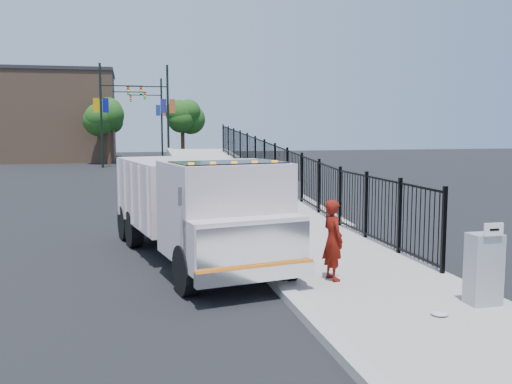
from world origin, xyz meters
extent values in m
plane|color=black|center=(0.00, 0.00, 0.00)|extent=(120.00, 120.00, 0.00)
cube|color=#9E998E|center=(1.93, -2.00, 0.06)|extent=(3.55, 12.00, 0.12)
cube|color=#ADAAA3|center=(0.00, -2.00, 0.08)|extent=(0.30, 12.00, 0.16)
cube|color=#9E998E|center=(2.12, 16.00, 0.00)|extent=(3.95, 24.06, 3.19)
cube|color=black|center=(3.55, 12.00, 0.90)|extent=(0.10, 28.00, 1.80)
cube|color=black|center=(-1.40, 1.07, 0.53)|extent=(2.23, 6.67, 0.21)
cube|color=silver|center=(-0.97, -1.12, 1.51)|extent=(2.65, 2.54, 1.94)
cube|color=silver|center=(-0.73, -2.32, 1.02)|extent=(2.37, 1.11, 0.97)
cube|color=silver|center=(-0.66, -2.67, 1.02)|extent=(2.21, 0.51, 0.83)
cube|color=silver|center=(-0.65, -2.74, 0.53)|extent=(2.32, 0.62, 0.27)
cube|color=orange|center=(-0.65, -2.74, 0.68)|extent=(2.30, 0.50, 0.06)
cube|color=black|center=(-0.92, -1.36, 2.09)|extent=(2.34, 1.65, 0.83)
cube|color=silver|center=(-1.64, 2.31, 1.51)|extent=(3.08, 4.45, 1.65)
cube|color=silver|center=(-1.97, -2.31, 1.94)|extent=(0.07, 0.07, 0.34)
cube|color=silver|center=(0.41, -1.84, 1.94)|extent=(0.07, 0.07, 0.34)
cube|color=orange|center=(-1.71, -1.86, 2.50)|extent=(0.11, 0.10, 0.06)
cube|color=orange|center=(-1.28, -1.78, 2.50)|extent=(0.11, 0.10, 0.06)
cube|color=orange|center=(-0.85, -1.70, 2.50)|extent=(0.11, 0.10, 0.06)
cube|color=orange|center=(-0.43, -1.61, 2.50)|extent=(0.11, 0.10, 0.06)
cube|color=orange|center=(0.00, -1.53, 2.50)|extent=(0.11, 0.10, 0.06)
cylinder|color=black|center=(-1.84, -1.99, 0.49)|extent=(0.49, 1.01, 0.97)
cylinder|color=black|center=(0.17, -1.59, 0.49)|extent=(0.49, 1.01, 0.97)
cylinder|color=black|center=(-2.76, 2.68, 0.49)|extent=(0.49, 1.01, 0.97)
cylinder|color=black|center=(-0.75, 3.08, 0.49)|extent=(0.49, 1.01, 0.97)
cylinder|color=black|center=(-2.96, 3.73, 0.49)|extent=(0.49, 1.01, 0.97)
cylinder|color=black|center=(-0.96, 4.13, 0.49)|extent=(0.49, 1.01, 0.97)
imported|color=#641009|center=(1.10, -1.97, 0.94)|extent=(0.48, 0.65, 1.63)
cube|color=gray|center=(3.10, -4.05, 0.75)|extent=(0.55, 0.40, 1.25)
cube|color=white|center=(3.10, -4.27, 1.48)|extent=(0.35, 0.04, 0.22)
ellipsoid|color=silver|center=(2.05, -4.44, 0.16)|extent=(0.29, 0.29, 0.07)
cylinder|color=black|center=(-4.75, 33.12, 4.00)|extent=(0.18, 0.18, 8.00)
cube|color=black|center=(-3.15, 33.12, 6.30)|extent=(3.20, 0.08, 0.08)
cube|color=black|center=(-1.71, 33.12, 5.95)|extent=(0.18, 0.22, 0.60)
cube|color=#0A0E81|center=(-4.40, 33.12, 4.80)|extent=(0.45, 0.04, 1.10)
cube|color=#D59609|center=(-5.10, 33.12, 4.80)|extent=(0.45, 0.04, 1.10)
cylinder|color=black|center=(0.37, 33.46, 4.00)|extent=(0.18, 0.18, 8.00)
cube|color=black|center=(-1.23, 33.46, 6.30)|extent=(3.20, 0.08, 0.08)
cube|color=black|center=(-2.67, 33.46, 5.95)|extent=(0.18, 0.22, 0.60)
cube|color=#C05227|center=(0.72, 33.46, 4.80)|extent=(0.45, 0.04, 1.10)
cube|color=navy|center=(0.02, 33.46, 4.80)|extent=(0.45, 0.04, 1.10)
cylinder|color=black|center=(-4.21, 41.15, 4.00)|extent=(0.18, 0.18, 8.00)
cube|color=black|center=(-2.61, 41.15, 6.30)|extent=(3.20, 0.08, 0.08)
cube|color=black|center=(-1.17, 41.15, 5.95)|extent=(0.18, 0.22, 0.60)
cube|color=navy|center=(-3.86, 41.15, 4.80)|extent=(0.45, 0.04, 1.10)
cube|color=gold|center=(-4.56, 41.15, 4.80)|extent=(0.45, 0.04, 1.10)
cylinder|color=black|center=(0.65, 46.32, 4.00)|extent=(0.18, 0.18, 8.00)
cube|color=black|center=(-0.95, 46.32, 6.30)|extent=(3.20, 0.08, 0.08)
cube|color=black|center=(-2.39, 46.32, 5.95)|extent=(0.18, 0.22, 0.60)
cube|color=#DF4E2F|center=(1.00, 46.32, 4.80)|extent=(0.45, 0.04, 1.10)
cube|color=#233F9E|center=(0.30, 46.32, 4.80)|extent=(0.45, 0.04, 1.10)
cylinder|color=#382314|center=(-4.34, 36.98, 1.60)|extent=(0.36, 0.36, 3.20)
sphere|color=#194714|center=(-4.34, 36.98, 4.00)|extent=(2.90, 2.90, 2.90)
cylinder|color=#382314|center=(2.17, 40.39, 1.60)|extent=(0.36, 0.36, 3.20)
sphere|color=#194714|center=(2.17, 40.39, 4.00)|extent=(2.52, 2.52, 2.52)
cylinder|color=#382314|center=(-4.70, 46.39, 1.60)|extent=(0.36, 0.36, 3.20)
sphere|color=#194714|center=(-4.70, 46.39, 4.00)|extent=(2.73, 2.73, 2.73)
cube|color=#8C664C|center=(-9.00, 44.00, 4.00)|extent=(10.00, 10.00, 8.00)
camera|label=1|loc=(-2.89, -12.60, 3.21)|focal=40.00mm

